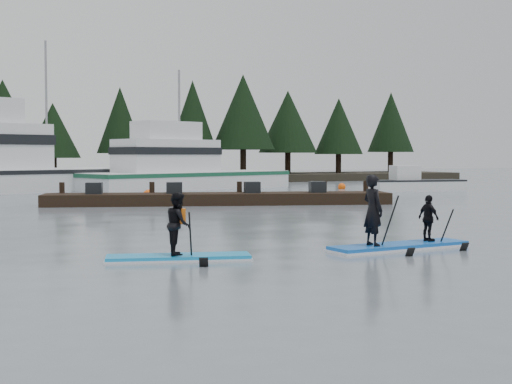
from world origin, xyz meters
name	(u,v)px	position (x,y,z in m)	size (l,w,h in m)	color
ground	(364,252)	(0.00, 0.00, 0.00)	(160.00, 160.00, 0.00)	slate
far_shore	(62,180)	(0.00, 42.00, 0.30)	(70.00, 8.00, 0.60)	#2D281E
treeline	(62,184)	(0.00, 42.00, 0.00)	(60.00, 4.00, 8.00)	black
fishing_boat_large	(0,179)	(-5.34, 31.15, 0.80)	(19.33, 10.83, 10.41)	white
fishing_boat_medium	(183,180)	(5.77, 30.19, 0.61)	(14.97, 8.50, 8.59)	white
skiff	(418,185)	(18.39, 22.30, 0.34)	(5.80, 1.74, 0.68)	white
floating_dock	(219,199)	(2.72, 16.03, 0.26)	(15.45, 2.06, 0.51)	black
buoy_b	(149,199)	(0.86, 20.97, 0.00)	(0.64, 0.64, 0.64)	#F8560C
buoy_c	(342,189)	(15.32, 26.24, 0.00)	(0.50, 0.50, 0.50)	#F8560C
paddleboard_solo	(179,236)	(-4.25, 0.60, 0.52)	(3.12, 1.53, 1.88)	#1791D7
paddleboard_duo	(395,226)	(0.98, 0.17, 0.55)	(3.68, 1.30, 2.28)	blue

